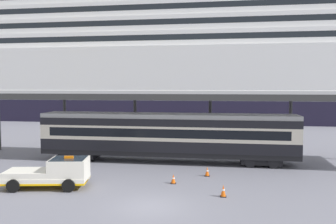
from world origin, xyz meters
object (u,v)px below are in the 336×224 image
train_carriage (167,135)px  traffic_cone_near (207,171)px  service_truck (54,172)px  traffic_cone_mid (223,191)px  cruise_ship (177,63)px  traffic_cone_far (173,179)px  quay_bollard (56,167)px

train_carriage → traffic_cone_near: (3.60, -4.26, -1.97)m
service_truck → traffic_cone_mid: service_truck is taller
service_truck → cruise_ship: bearing=89.0°
service_truck → traffic_cone_near: service_truck is taller
service_truck → traffic_cone_mid: bearing=-1.3°
train_carriage → cruise_ship: bearing=96.5°
cruise_ship → traffic_cone_near: 49.44m
cruise_ship → train_carriage: size_ratio=7.32×
service_truck → traffic_cone_mid: (10.57, -0.25, -0.64)m
train_carriage → service_truck: bearing=-124.0°
train_carriage → traffic_cone_near: size_ratio=31.51×
service_truck → traffic_cone_far: 7.63m
traffic_cone_near → quay_bollard: 11.06m
traffic_cone_far → service_truck: bearing=-164.0°
traffic_cone_far → traffic_cone_mid: bearing=-35.6°
cruise_ship → traffic_cone_mid: (9.65, -52.10, -10.88)m
train_carriage → traffic_cone_near: 5.92m
cruise_ship → train_carriage: 44.40m
traffic_cone_mid → quay_bollard: 12.66m
traffic_cone_far → quay_bollard: quay_bollard is taller
cruise_ship → quay_bollard: 49.76m
service_truck → train_carriage: bearing=56.0°
traffic_cone_far → train_carriage: bearing=102.8°
service_truck → traffic_cone_far: bearing=16.0°
traffic_cone_mid → traffic_cone_far: traffic_cone_mid is taller
traffic_cone_near → traffic_cone_mid: (1.14, -4.62, 0.02)m
traffic_cone_mid → quay_bollard: (-12.15, 3.56, 0.17)m
cruise_ship → service_truck: bearing=-91.0°
traffic_cone_far → quay_bollard: bearing=172.1°
traffic_cone_near → traffic_cone_far: 3.12m
train_carriage → traffic_cone_mid: size_ratio=30.06×
service_truck → quay_bollard: bearing=115.4°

